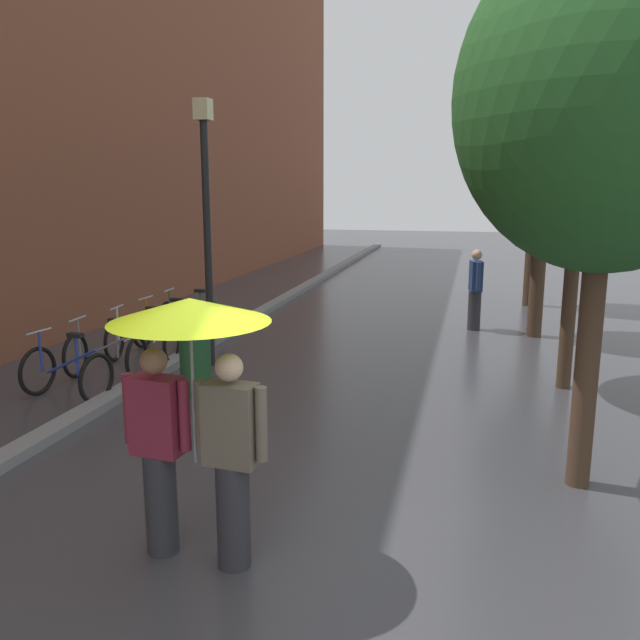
{
  "coord_description": "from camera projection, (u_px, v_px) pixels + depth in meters",
  "views": [
    {
      "loc": [
        1.58,
        -4.27,
        2.9
      ],
      "look_at": [
        -0.19,
        3.07,
        1.35
      ],
      "focal_mm": 36.39,
      "sensor_mm": 36.0,
      "label": 1
    }
  ],
  "objects": [
    {
      "name": "parked_bicycle_2",
      "position": [
        143.0,
        340.0,
        10.86
      ],
      "size": [
        1.14,
        0.79,
        0.96
      ],
      "color": "black",
      "rests_on": "ground"
    },
    {
      "name": "street_lamp_post",
      "position": [
        207.0,
        214.0,
        10.26
      ],
      "size": [
        0.24,
        0.24,
        4.23
      ],
      "color": "black",
      "rests_on": "ground"
    },
    {
      "name": "parked_bicycle_4",
      "position": [
        191.0,
        318.0,
        12.69
      ],
      "size": [
        1.12,
        0.77,
        0.96
      ],
      "color": "black",
      "rests_on": "ground"
    },
    {
      "name": "street_tree_1",
      "position": [
        583.0,
        136.0,
        8.85
      ],
      "size": [
        2.8,
        2.8,
        5.14
      ],
      "color": "#473323",
      "rests_on": "ground"
    },
    {
      "name": "street_tree_3",
      "position": [
        538.0,
        144.0,
        15.4
      ],
      "size": [
        2.2,
        2.2,
        5.26
      ],
      "color": "#473323",
      "rests_on": "ground"
    },
    {
      "name": "parked_bicycle_1",
      "position": [
        106.0,
        355.0,
        9.91
      ],
      "size": [
        1.11,
        0.75,
        0.96
      ],
      "color": "black",
      "rests_on": "ground"
    },
    {
      "name": "parked_bicycle_3",
      "position": [
        168.0,
        329.0,
        11.7
      ],
      "size": [
        1.13,
        0.78,
        0.96
      ],
      "color": "black",
      "rests_on": "ground"
    },
    {
      "name": "street_tree_2",
      "position": [
        545.0,
        171.0,
        12.2
      ],
      "size": [
        2.26,
        2.26,
        4.43
      ],
      "color": "#473323",
      "rests_on": "ground"
    },
    {
      "name": "litter_bin",
      "position": [
        195.0,
        365.0,
        9.21
      ],
      "size": [
        0.44,
        0.44,
        0.85
      ],
      "primitive_type": "cylinder",
      "color": "#1E4C28",
      "rests_on": "ground"
    },
    {
      "name": "couple_under_umbrella",
      "position": [
        192.0,
        384.0,
        4.9
      ],
      "size": [
        1.23,
        1.21,
        2.1
      ],
      "color": "#2D2D33",
      "rests_on": "ground"
    },
    {
      "name": "pedestrian_walking_midground",
      "position": [
        475.0,
        289.0,
        13.26
      ],
      "size": [
        0.29,
        0.58,
        1.66
      ],
      "color": "#2D2D33",
      "rests_on": "ground"
    },
    {
      "name": "kerb_strip",
      "position": [
        264.0,
        310.0,
        15.25
      ],
      "size": [
        0.3,
        36.0,
        0.12
      ],
      "primitive_type": "cube",
      "color": "slate",
      "rests_on": "ground"
    },
    {
      "name": "ground_plane",
      "position": [
        251.0,
        570.0,
        5.01
      ],
      "size": [
        80.0,
        80.0,
        0.0
      ],
      "primitive_type": "plane",
      "color": "#38383D"
    },
    {
      "name": "parked_bicycle_0",
      "position": [
        66.0,
        373.0,
        8.97
      ],
      "size": [
        1.16,
        0.83,
        0.96
      ],
      "color": "black",
      "rests_on": "ground"
    },
    {
      "name": "street_tree_0",
      "position": [
        610.0,
        100.0,
        5.72
      ],
      "size": [
        2.75,
        2.75,
        5.22
      ],
      "color": "#473323",
      "rests_on": "ground"
    }
  ]
}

